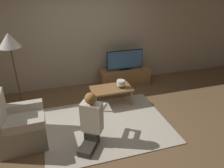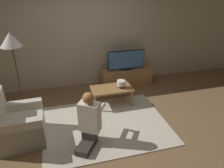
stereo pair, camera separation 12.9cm
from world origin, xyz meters
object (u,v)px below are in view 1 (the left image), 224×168
armchair (20,128)px  table_lamp (121,83)px  tv (125,60)px  floor_lamp (10,44)px  coffee_table (111,90)px  person_kneeling (91,120)px

armchair → table_lamp: armchair is taller
tv → floor_lamp: floor_lamp is taller
coffee_table → armchair: size_ratio=0.96×
armchair → table_lamp: 2.18m
tv → person_kneeling: size_ratio=0.99×
person_kneeling → table_lamp: person_kneeling is taller
coffee_table → person_kneeling: 1.34m
tv → table_lamp: (-0.42, -0.89, -0.19)m
armchair → floor_lamp: bearing=1.5°
coffee_table → tv: bearing=53.9°
coffee_table → table_lamp: (0.20, -0.04, 0.15)m
tv → coffee_table: (-0.62, -0.85, -0.33)m
armchair → table_lamp: size_ratio=5.15×
coffee_table → armchair: armchair is taller
tv → floor_lamp: size_ratio=0.59×
person_kneeling → table_lamp: bearing=-95.6°
floor_lamp → person_kneeling: (1.24, -1.70, -0.91)m
armchair → tv: bearing=-58.7°
tv → table_lamp: bearing=-115.0°
armchair → table_lamp: bearing=-72.5°
coffee_table → armchair: (-1.84, -0.77, -0.05)m
coffee_table → person_kneeling: size_ratio=0.92×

